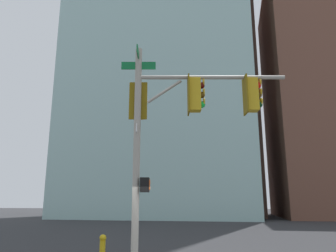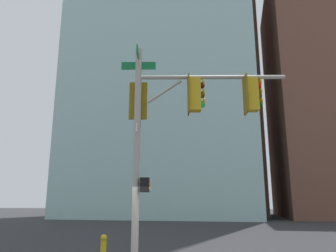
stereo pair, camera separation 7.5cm
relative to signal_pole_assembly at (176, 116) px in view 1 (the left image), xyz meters
name	(u,v)px [view 1 (the left image)]	position (x,y,z in m)	size (l,w,h in m)	color
signal_pole_assembly	(176,116)	(0.00, 0.00, 0.00)	(1.52, 4.86, 6.69)	#9E998C
fire_hydrant	(103,245)	(3.26, 3.46, -4.11)	(0.34, 0.26, 0.87)	gold
building_brick_nearside	(208,64)	(45.99, 2.19, 21.95)	(21.39, 15.51, 53.05)	#4C3328
building_brick_midblock	(336,93)	(42.38, -17.43, 13.80)	(22.58, 19.46, 36.76)	brown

